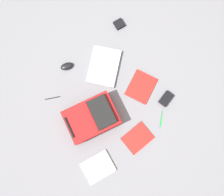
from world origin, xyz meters
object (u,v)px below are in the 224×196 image
pen_blue (52,98)px  earbud_pouch (119,24)px  backpack (92,118)px  pen_black (161,119)px  book_red (137,138)px  book_manual (141,87)px  book_comic (98,167)px  power_brick (166,99)px  computer_mouse (67,66)px  laptop (104,66)px

pen_blue → earbud_pouch: earbud_pouch is taller
backpack → pen_black: 0.58m
book_red → book_manual: bearing=-39.6°
book_comic → book_red: 0.40m
backpack → pen_blue: (0.34, 0.19, -0.07)m
power_brick → pen_blue: bearing=54.9°
computer_mouse → pen_blue: bearing=137.5°
computer_mouse → pen_blue: size_ratio=0.84×
book_manual → computer_mouse: computer_mouse is taller
pen_black → earbud_pouch: earbud_pouch is taller
backpack → pen_black: size_ratio=3.22×
pen_black → earbud_pouch: (0.91, -0.20, 0.01)m
laptop → power_brick: bearing=-152.9°
power_brick → pen_blue: (0.56, 0.80, -0.01)m
power_brick → book_manual: bearing=29.3°
book_comic → power_brick: bearing=-80.0°
book_manual → pen_black: (-0.32, 0.02, -0.01)m
computer_mouse → earbud_pouch: 0.61m
book_red → pen_blue: size_ratio=1.85×
pen_black → pen_blue: pen_black is taller
book_comic → computer_mouse: 0.90m
book_comic → earbud_pouch: 1.26m
laptop → pen_blue: size_ratio=3.21×
book_comic → pen_black: book_comic is taller
laptop → book_comic: laptop is taller
computer_mouse → book_red: bearing=-155.2°
book_manual → pen_blue: size_ratio=2.42×
backpack → book_comic: backpack is taller
book_manual → pen_blue: book_manual is taller
book_comic → pen_blue: size_ratio=1.96×
book_manual → earbud_pouch: size_ratio=3.85×
power_brick → earbud_pouch: power_brick is taller
computer_mouse → earbud_pouch: (0.07, -0.60, -0.01)m
laptop → power_brick: 0.60m
laptop → computer_mouse: bearing=55.3°
book_manual → computer_mouse: 0.67m
book_comic → power_brick: size_ratio=2.09×
backpack → laptop: backpack is taller
book_red → computer_mouse: (0.85, 0.15, 0.01)m
book_comic → computer_mouse: size_ratio=2.34×
book_comic → book_red: book_comic is taller
laptop → pen_black: size_ratio=3.01×
backpack → pen_blue: 0.40m
power_brick → pen_black: bearing=130.9°
backpack → book_comic: bearing=152.3°
laptop → computer_mouse: computer_mouse is taller
backpack → pen_black: backpack is taller
book_manual → pen_blue: (0.35, 0.68, -0.01)m
laptop → earbud_pouch: laptop is taller
pen_blue → computer_mouse: bearing=-57.4°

